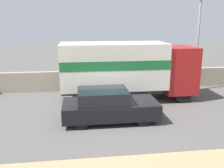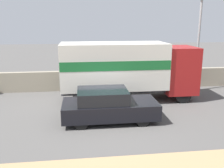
% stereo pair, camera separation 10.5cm
% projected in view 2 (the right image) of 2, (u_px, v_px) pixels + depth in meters
% --- Properties ---
extents(ground_plane, '(80.00, 80.00, 0.00)m').
position_uv_depth(ground_plane, '(109.00, 122.00, 11.10)').
color(ground_plane, '#514F4C').
extents(stone_wall_backdrop, '(60.00, 0.35, 1.26)m').
position_uv_depth(stone_wall_backdrop, '(99.00, 80.00, 16.31)').
color(stone_wall_backdrop, gray).
rests_on(stone_wall_backdrop, ground_plane).
extents(street_lamp, '(0.56, 0.28, 5.99)m').
position_uv_depth(street_lamp, '(199.00, 35.00, 15.29)').
color(street_lamp, gray).
rests_on(street_lamp, ground_plane).
extents(box_truck, '(7.45, 2.35, 3.23)m').
position_uv_depth(box_truck, '(126.00, 67.00, 13.82)').
color(box_truck, maroon).
rests_on(box_truck, ground_plane).
extents(car_hatchback, '(4.21, 1.85, 1.45)m').
position_uv_depth(car_hatchback, '(108.00, 105.00, 11.12)').
color(car_hatchback, black).
rests_on(car_hatchback, ground_plane).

